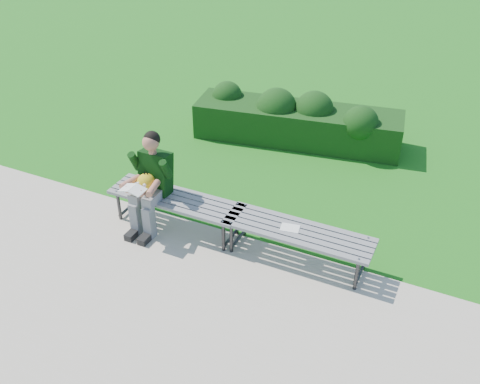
{
  "coord_description": "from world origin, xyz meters",
  "views": [
    {
      "loc": [
        2.7,
        -4.97,
        4.26
      ],
      "look_at": [
        0.4,
        -0.11,
        0.76
      ],
      "focal_mm": 40.0,
      "sensor_mm": 36.0,
      "label": 1
    }
  ],
  "objects_px": {
    "bench_right": "(298,234)",
    "bench_left": "(176,201)",
    "hedge": "(296,119)",
    "paper_sheet": "(290,228)",
    "seated_boy": "(150,180)"
  },
  "relations": [
    {
      "from": "hedge",
      "to": "paper_sheet",
      "type": "xyz_separation_m",
      "value": [
        1.02,
        -3.0,
        0.08
      ]
    },
    {
      "from": "hedge",
      "to": "bench_right",
      "type": "xyz_separation_m",
      "value": [
        1.12,
        -3.0,
        0.02
      ]
    },
    {
      "from": "bench_left",
      "to": "seated_boy",
      "type": "bearing_deg",
      "value": -162.58
    },
    {
      "from": "bench_left",
      "to": "bench_right",
      "type": "bearing_deg",
      "value": 0.68
    },
    {
      "from": "hedge",
      "to": "paper_sheet",
      "type": "height_order",
      "value": "hedge"
    },
    {
      "from": "bench_left",
      "to": "bench_right",
      "type": "relative_size",
      "value": 1.0
    },
    {
      "from": "hedge",
      "to": "seated_boy",
      "type": "relative_size",
      "value": 2.68
    },
    {
      "from": "hedge",
      "to": "paper_sheet",
      "type": "bearing_deg",
      "value": -71.14
    },
    {
      "from": "bench_right",
      "to": "bench_left",
      "type": "bearing_deg",
      "value": -179.32
    },
    {
      "from": "bench_left",
      "to": "seated_boy",
      "type": "distance_m",
      "value": 0.43
    },
    {
      "from": "bench_right",
      "to": "paper_sheet",
      "type": "bearing_deg",
      "value": 180.0
    },
    {
      "from": "hedge",
      "to": "bench_right",
      "type": "bearing_deg",
      "value": -69.44
    },
    {
      "from": "paper_sheet",
      "to": "bench_right",
      "type": "bearing_deg",
      "value": -0.0
    },
    {
      "from": "bench_right",
      "to": "paper_sheet",
      "type": "height_order",
      "value": "bench_right"
    },
    {
      "from": "paper_sheet",
      "to": "hedge",
      "type": "bearing_deg",
      "value": 108.86
    }
  ]
}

